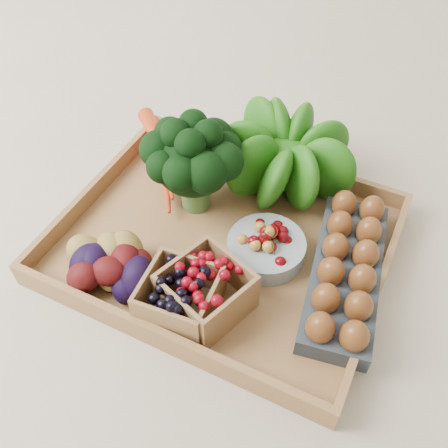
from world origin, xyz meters
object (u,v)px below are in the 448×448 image
at_px(egg_carton, 345,275).
at_px(tray, 224,244).
at_px(broccoli, 194,177).
at_px(cherry_bowl, 266,248).

bearing_deg(egg_carton, tray, 173.08).
xyz_separation_m(tray, broccoli, (-0.09, 0.06, 0.08)).
height_order(tray, cherry_bowl, cherry_bowl).
height_order(tray, egg_carton, egg_carton).
relative_size(cherry_bowl, egg_carton, 0.43).
xyz_separation_m(tray, cherry_bowl, (0.08, 0.00, 0.03)).
bearing_deg(tray, egg_carton, 2.46).
distance_m(tray, egg_carton, 0.22).
bearing_deg(broccoli, egg_carton, -9.22).
bearing_deg(cherry_bowl, tray, -177.56).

